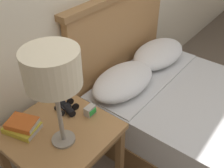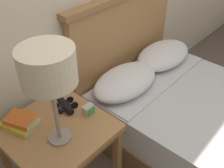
{
  "view_description": "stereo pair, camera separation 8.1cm",
  "coord_description": "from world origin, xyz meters",
  "px_view_note": "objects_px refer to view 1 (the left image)",
  "views": [
    {
      "loc": [
        -1.27,
        -0.19,
        1.75
      ],
      "look_at": [
        -0.2,
        0.65,
        0.73
      ],
      "focal_mm": 42.0,
      "sensor_mm": 36.0,
      "label": 1
    },
    {
      "loc": [
        -1.22,
        -0.25,
        1.75
      ],
      "look_at": [
        -0.2,
        0.65,
        0.73
      ],
      "focal_mm": 42.0,
      "sensor_mm": 36.0,
      "label": 2
    }
  ],
  "objects_px": {
    "bed": "(207,123)",
    "book_stacked_on_top": "(22,123)",
    "nightstand": "(61,140)",
    "binoculars_pair": "(66,107)",
    "table_lamp": "(52,71)",
    "book_on_nightstand": "(22,128)",
    "alarm_clock": "(90,111)"
  },
  "relations": [
    {
      "from": "table_lamp",
      "to": "alarm_clock",
      "type": "bearing_deg",
      "value": 5.36
    },
    {
      "from": "table_lamp",
      "to": "alarm_clock",
      "type": "xyz_separation_m",
      "value": [
        0.25,
        0.02,
        -0.43
      ]
    },
    {
      "from": "bed",
      "to": "alarm_clock",
      "type": "distance_m",
      "value": 0.99
    },
    {
      "from": "bed",
      "to": "table_lamp",
      "type": "relative_size",
      "value": 3.48
    },
    {
      "from": "nightstand",
      "to": "binoculars_pair",
      "type": "height_order",
      "value": "binoculars_pair"
    },
    {
      "from": "nightstand",
      "to": "table_lamp",
      "type": "height_order",
      "value": "table_lamp"
    },
    {
      "from": "bed",
      "to": "alarm_clock",
      "type": "height_order",
      "value": "bed"
    },
    {
      "from": "binoculars_pair",
      "to": "alarm_clock",
      "type": "xyz_separation_m",
      "value": [
        0.06,
        -0.14,
        0.01
      ]
    },
    {
      "from": "bed",
      "to": "table_lamp",
      "type": "bearing_deg",
      "value": 153.35
    },
    {
      "from": "nightstand",
      "to": "book_on_nightstand",
      "type": "distance_m",
      "value": 0.23
    },
    {
      "from": "book_on_nightstand",
      "to": "alarm_clock",
      "type": "distance_m",
      "value": 0.4
    },
    {
      "from": "nightstand",
      "to": "bed",
      "type": "relative_size",
      "value": 0.32
    },
    {
      "from": "binoculars_pair",
      "to": "bed",
      "type": "bearing_deg",
      "value": -39.3
    },
    {
      "from": "book_on_nightstand",
      "to": "binoculars_pair",
      "type": "relative_size",
      "value": 1.32
    },
    {
      "from": "bed",
      "to": "binoculars_pair",
      "type": "distance_m",
      "value": 1.12
    },
    {
      "from": "nightstand",
      "to": "alarm_clock",
      "type": "height_order",
      "value": "alarm_clock"
    },
    {
      "from": "bed",
      "to": "book_stacked_on_top",
      "type": "relative_size",
      "value": 9.99
    },
    {
      "from": "table_lamp",
      "to": "book_on_nightstand",
      "type": "distance_m",
      "value": 0.52
    },
    {
      "from": "nightstand",
      "to": "table_lamp",
      "type": "relative_size",
      "value": 1.11
    },
    {
      "from": "book_stacked_on_top",
      "to": "alarm_clock",
      "type": "relative_size",
      "value": 2.82
    },
    {
      "from": "bed",
      "to": "book_on_nightstand",
      "type": "height_order",
      "value": "bed"
    },
    {
      "from": "nightstand",
      "to": "binoculars_pair",
      "type": "distance_m",
      "value": 0.2
    },
    {
      "from": "bed",
      "to": "binoculars_pair",
      "type": "xyz_separation_m",
      "value": [
        -0.82,
        0.67,
        0.37
      ]
    },
    {
      "from": "table_lamp",
      "to": "book_stacked_on_top",
      "type": "height_order",
      "value": "table_lamp"
    },
    {
      "from": "bed",
      "to": "book_stacked_on_top",
      "type": "height_order",
      "value": "bed"
    },
    {
      "from": "alarm_clock",
      "to": "book_stacked_on_top",
      "type": "bearing_deg",
      "value": 146.73
    },
    {
      "from": "table_lamp",
      "to": "alarm_clock",
      "type": "height_order",
      "value": "table_lamp"
    },
    {
      "from": "book_stacked_on_top",
      "to": "binoculars_pair",
      "type": "bearing_deg",
      "value": -15.66
    },
    {
      "from": "nightstand",
      "to": "table_lamp",
      "type": "xyz_separation_m",
      "value": [
        -0.03,
        -0.08,
        0.55
      ]
    },
    {
      "from": "table_lamp",
      "to": "book_stacked_on_top",
      "type": "bearing_deg",
      "value": 109.8
    },
    {
      "from": "alarm_clock",
      "to": "nightstand",
      "type": "bearing_deg",
      "value": 165.61
    },
    {
      "from": "binoculars_pair",
      "to": "book_on_nightstand",
      "type": "bearing_deg",
      "value": 164.8
    }
  ]
}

